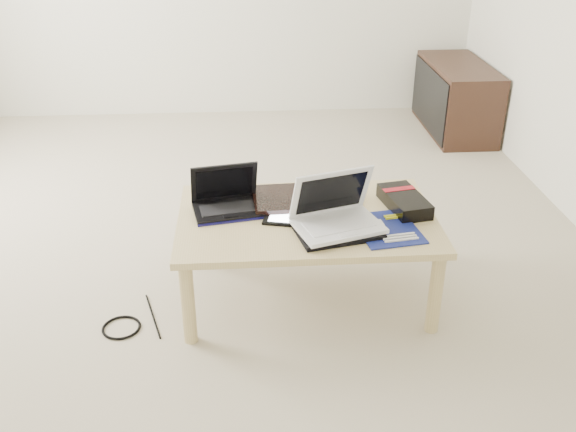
{
  "coord_description": "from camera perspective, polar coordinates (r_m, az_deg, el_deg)",
  "views": [
    {
      "loc": [
        0.22,
        -3.05,
        1.67
      ],
      "look_at": [
        0.39,
        -0.64,
        0.4
      ],
      "focal_mm": 40.0,
      "sensor_mm": 36.0,
      "label": 1
    }
  ],
  "objects": [
    {
      "name": "ground",
      "position": [
        3.49,
        -7.08,
        -1.26
      ],
      "size": [
        4.0,
        4.0,
        0.0
      ],
      "primitive_type": "plane",
      "color": "#BAB197",
      "rests_on": "ground"
    },
    {
      "name": "coffee_table",
      "position": [
        2.76,
        1.67,
        -0.92
      ],
      "size": [
        1.1,
        0.7,
        0.4
      ],
      "color": "tan",
      "rests_on": "ground"
    },
    {
      "name": "media_cabinet",
      "position": [
        4.97,
        14.64,
        10.13
      ],
      "size": [
        0.41,
        0.9,
        0.5
      ],
      "color": "#3A2117",
      "rests_on": "ground"
    },
    {
      "name": "book",
      "position": [
        2.85,
        0.12,
        1.5
      ],
      "size": [
        0.33,
        0.28,
        0.03
      ],
      "color": "black",
      "rests_on": "coffee_table"
    },
    {
      "name": "netbook",
      "position": [
        2.79,
        -5.48,
        1.35
      ],
      "size": [
        0.32,
        0.26,
        0.2
      ],
      "color": "black",
      "rests_on": "coffee_table"
    },
    {
      "name": "tablet",
      "position": [
        2.73,
        0.32,
        -0.04
      ],
      "size": [
        0.26,
        0.22,
        0.01
      ],
      "color": "black",
      "rests_on": "coffee_table"
    },
    {
      "name": "remote",
      "position": [
        2.83,
        5.6,
        1.07
      ],
      "size": [
        0.13,
        0.25,
        0.02
      ],
      "color": "silver",
      "rests_on": "coffee_table"
    },
    {
      "name": "neoprene_sleeve",
      "position": [
        2.62,
        4.38,
        -1.23
      ],
      "size": [
        0.38,
        0.31,
        0.02
      ],
      "primitive_type": "cube",
      "rotation": [
        0.0,
        0.0,
        0.22
      ],
      "color": "black",
      "rests_on": "coffee_table"
    },
    {
      "name": "white_laptop",
      "position": [
        2.61,
        4.28,
        0.15
      ],
      "size": [
        0.4,
        0.33,
        0.24
      ],
      "color": "silver",
      "rests_on": "neoprene_sleeve"
    },
    {
      "name": "motherboard",
      "position": [
        2.67,
        8.83,
        -1.1
      ],
      "size": [
        0.29,
        0.34,
        0.01
      ],
      "color": "navy",
      "rests_on": "coffee_table"
    },
    {
      "name": "gpu_box",
      "position": [
        2.85,
        10.29,
        1.3
      ],
      "size": [
        0.2,
        0.31,
        0.06
      ],
      "color": "black",
      "rests_on": "coffee_table"
    },
    {
      "name": "cable_coil",
      "position": [
        2.74,
        0.49,
        0.06
      ],
      "size": [
        0.12,
        0.12,
        0.01
      ],
      "primitive_type": "torus",
      "rotation": [
        0.0,
        0.0,
        -0.3
      ],
      "color": "black",
      "rests_on": "coffee_table"
    },
    {
      "name": "floor_cable_coil",
      "position": [
        2.82,
        -14.59,
        -9.57
      ],
      "size": [
        0.18,
        0.18,
        0.01
      ],
      "primitive_type": "torus",
      "rotation": [
        0.0,
        0.0,
        -0.14
      ],
      "color": "black",
      "rests_on": "ground"
    },
    {
      "name": "floor_cable_trail",
      "position": [
        2.86,
        -11.92,
        -8.68
      ],
      "size": [
        0.1,
        0.32,
        0.01
      ],
      "primitive_type": "cylinder",
      "rotation": [
        1.57,
        0.0,
        0.3
      ],
      "color": "black",
      "rests_on": "ground"
    }
  ]
}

